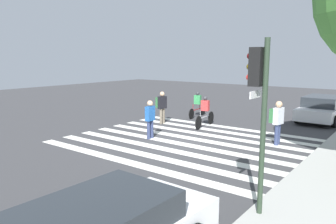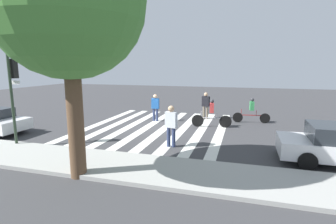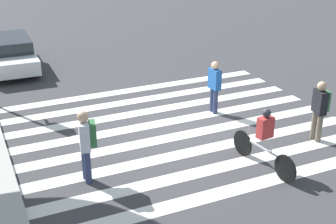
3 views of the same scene
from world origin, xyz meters
TOP-DOWN VIEW (x-y plane):
  - ground_plane at (0.00, 0.00)m, footprint 60.00×60.00m
  - crosswalk_stripes at (0.00, 0.00)m, footprint 7.92×10.00m
  - traffic_light at (4.86, 5.13)m, footprint 0.60×0.50m
  - pedestrian_adult_yellow_jacket at (0.61, -1.60)m, footprint 0.50×0.26m
  - pedestrian_adult_tall_backpack at (-2.41, -3.32)m, footprint 0.54×0.49m
  - pedestrian_child_with_backpack at (-1.83, 3.34)m, footprint 0.55×0.49m
  - cyclist_mid_street at (-5.38, -2.82)m, footprint 2.28×0.42m
  - cyclist_far_lane at (-3.10, -0.92)m, footprint 2.32×0.43m
  - car_parked_dark_suv at (-8.53, 3.68)m, footprint 4.62×2.13m

SIDE VIEW (x-z plane):
  - ground_plane at x=0.00m, z-range 0.00..0.00m
  - crosswalk_stripes at x=0.00m, z-range 0.00..0.01m
  - car_parked_dark_suv at x=-8.53m, z-range 0.02..1.48m
  - cyclist_mid_street at x=-5.38m, z-range 0.07..1.66m
  - cyclist_far_lane at x=-3.10m, z-range 0.04..1.70m
  - pedestrian_adult_yellow_jacket at x=0.61m, z-range 0.11..1.87m
  - pedestrian_adult_tall_backpack at x=-2.41m, z-range 0.15..1.96m
  - pedestrian_child_with_backpack at x=-1.83m, z-range 0.16..2.03m
  - traffic_light at x=4.86m, z-range 0.82..4.90m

